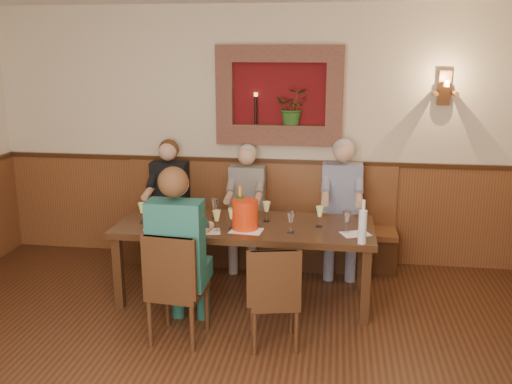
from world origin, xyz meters
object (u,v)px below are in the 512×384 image
dining_table (245,231)px  person_bench_left (169,213)px  person_chair_front (180,266)px  bench (258,234)px  chair_near_right (274,316)px  person_bench_mid (246,217)px  spittoon_bucket (245,215)px  wine_bottle_green_b (177,200)px  wine_bottle_green_a (240,210)px  water_bottle (363,226)px  chair_near_left (178,309)px  person_bench_right (341,218)px

dining_table → person_bench_left: bearing=139.9°
person_chair_front → bench: bearing=76.4°
chair_near_right → person_bench_mid: (-0.50, 1.69, 0.30)m
dining_table → spittoon_bucket: (0.03, -0.15, 0.21)m
person_bench_mid → wine_bottle_green_b: bearing=-128.8°
wine_bottle_green_a → wine_bottle_green_b: 0.69m
spittoon_bucket → water_bottle: 1.07m
dining_table → person_bench_mid: size_ratio=1.78×
dining_table → wine_bottle_green_b: (-0.69, 0.14, 0.25)m
chair_near_right → wine_bottle_green_b: (-1.06, 0.99, 0.67)m
person_chair_front → wine_bottle_green_b: bearing=106.6°
bench → dining_table: bearing=-90.0°
person_bench_left → wine_bottle_green_a: bearing=-43.6°
chair_near_left → person_bench_mid: (0.30, 1.72, 0.28)m
person_bench_left → water_bottle: (2.06, -1.23, 0.34)m
chair_near_left → person_chair_front: size_ratio=0.65×
bench → chair_near_right: bearing=-78.2°
dining_table → person_chair_front: size_ratio=1.63×
chair_near_right → person_bench_right: bearing=60.8°
wine_bottle_green_a → chair_near_left: bearing=-116.0°
chair_near_left → person_bench_right: bearing=58.2°
dining_table → bench: (0.00, 0.94, -0.35)m
wine_bottle_green_b → dining_table: bearing=-11.2°
person_bench_left → spittoon_bucket: 1.46m
chair_near_left → person_bench_right: size_ratio=0.67×
spittoon_bucket → bench: bearing=91.4°
spittoon_bucket → person_bench_mid: bearing=98.5°
spittoon_bucket → person_bench_left: bearing=136.0°
dining_table → chair_near_right: bearing=-66.3°
chair_near_left → wine_bottle_green_b: size_ratio=2.32×
chair_near_right → person_chair_front: person_chair_front is taller
spittoon_bucket → wine_bottle_green_a: wine_bottle_green_a is taller
person_bench_right → spittoon_bucket: 1.35m
dining_table → chair_near_right: chair_near_right is taller
bench → person_bench_left: (-0.99, -0.10, 0.24)m
person_bench_left → wine_bottle_green_b: size_ratio=3.35×
chair_near_right → person_chair_front: size_ratio=0.59×
wine_bottle_green_a → wine_bottle_green_b: size_ratio=0.93×
person_bench_mid → person_chair_front: person_chair_front is taller
bench → chair_near_left: (-0.42, -1.82, -0.05)m
bench → person_bench_mid: (-0.12, -0.10, 0.23)m
bench → person_bench_right: person_bench_right is taller
bench → person_chair_front: bearing=-103.6°
chair_near_right → person_bench_left: person_bench_left is taller
person_bench_right → water_bottle: person_bench_right is taller
person_bench_left → person_bench_right: person_bench_right is taller
water_bottle → person_chair_front: bearing=-165.6°
spittoon_bucket → water_bottle: (1.04, -0.25, 0.02)m
wine_bottle_green_a → dining_table: bearing=69.8°
dining_table → water_bottle: water_bottle is taller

